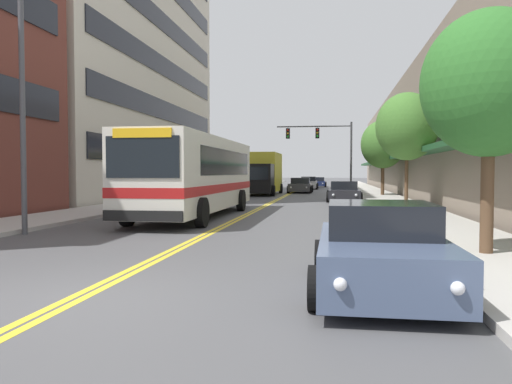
# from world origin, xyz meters

# --- Properties ---
(ground_plane) EXTENTS (240.00, 240.00, 0.00)m
(ground_plane) POSITION_xyz_m (0.00, 37.00, 0.00)
(ground_plane) COLOR #4C4C4F
(sidewalk_left) EXTENTS (3.02, 106.00, 0.14)m
(sidewalk_left) POSITION_xyz_m (-7.01, 37.00, 0.07)
(sidewalk_left) COLOR #B2ADA5
(sidewalk_left) RESTS_ON ground_plane
(sidewalk_right) EXTENTS (3.02, 106.00, 0.14)m
(sidewalk_right) POSITION_xyz_m (7.01, 37.00, 0.07)
(sidewalk_right) COLOR #B2ADA5
(sidewalk_right) RESTS_ON ground_plane
(centre_line) EXTENTS (0.34, 106.00, 0.01)m
(centre_line) POSITION_xyz_m (0.00, 37.00, 0.00)
(centre_line) COLOR yellow
(centre_line) RESTS_ON ground_plane
(office_tower_left) EXTENTS (12.08, 26.75, 28.91)m
(office_tower_left) POSITION_xyz_m (-14.76, 29.40, 14.45)
(office_tower_left) COLOR beige
(office_tower_left) RESTS_ON ground_plane
(storefront_row_right) EXTENTS (9.10, 68.00, 9.06)m
(storefront_row_right) POSITION_xyz_m (12.75, 37.00, 4.53)
(storefront_row_right) COLOR gray
(storefront_row_right) RESTS_ON ground_plane
(city_bus) EXTENTS (2.90, 11.70, 3.20)m
(city_bus) POSITION_xyz_m (-1.93, 13.31, 1.81)
(city_bus) COLOR silver
(city_bus) RESTS_ON ground_plane
(car_white_parked_left_near) EXTENTS (2.09, 4.29, 1.41)m
(car_white_parked_left_near) POSITION_xyz_m (-4.42, 31.64, 0.64)
(car_white_parked_left_near) COLOR white
(car_white_parked_left_near) RESTS_ON ground_plane
(car_champagne_parked_left_mid) EXTENTS (2.04, 4.63, 1.33)m
(car_champagne_parked_left_mid) POSITION_xyz_m (-4.33, 24.79, 0.62)
(car_champagne_parked_left_mid) COLOR beige
(car_champagne_parked_left_mid) RESTS_ON ground_plane
(car_slate_blue_parked_right_foreground) EXTENTS (2.10, 4.20, 1.36)m
(car_slate_blue_parked_right_foreground) POSITION_xyz_m (4.41, 1.12, 0.62)
(car_slate_blue_parked_right_foreground) COLOR #475675
(car_slate_blue_parked_right_foreground) RESTS_ON ground_plane
(car_charcoal_parked_right_mid) EXTENTS (2.15, 4.54, 1.27)m
(car_charcoal_parked_right_mid) POSITION_xyz_m (4.34, 25.16, 0.59)
(car_charcoal_parked_right_mid) COLOR #232328
(car_charcoal_parked_right_mid) RESTS_ON ground_plane
(car_navy_moving_lead) EXTENTS (2.01, 4.43, 1.21)m
(car_navy_moving_lead) POSITION_xyz_m (1.81, 55.94, 0.56)
(car_navy_moving_lead) COLOR #19234C
(car_navy_moving_lead) RESTS_ON ground_plane
(car_dark_grey_moving_second) EXTENTS (2.15, 4.80, 1.34)m
(car_dark_grey_moving_second) POSITION_xyz_m (0.76, 38.06, 0.62)
(car_dark_grey_moving_second) COLOR #38383D
(car_dark_grey_moving_second) RESTS_ON ground_plane
(car_silver_moving_third) EXTENTS (2.02, 4.35, 1.35)m
(car_silver_moving_third) POSITION_xyz_m (1.02, 47.61, 0.63)
(car_silver_moving_third) COLOR #B7B7BC
(car_silver_moving_third) RESTS_ON ground_plane
(box_truck) EXTENTS (2.70, 7.99, 3.44)m
(box_truck) POSITION_xyz_m (-2.06, 33.88, 1.72)
(box_truck) COLOR black
(box_truck) RESTS_ON ground_plane
(traffic_signal_mast) EXTENTS (6.62, 0.38, 6.23)m
(traffic_signal_mast) POSITION_xyz_m (2.91, 37.70, 4.47)
(traffic_signal_mast) COLOR #47474C
(traffic_signal_mast) RESTS_ON ground_plane
(street_lamp_left_near) EXTENTS (1.95, 0.28, 8.44)m
(street_lamp_left_near) POSITION_xyz_m (-5.06, 6.67, 4.94)
(street_lamp_left_near) COLOR #47474C
(street_lamp_left_near) RESTS_ON ground_plane
(street_tree_right_near) EXTENTS (2.77, 2.77, 5.06)m
(street_tree_right_near) POSITION_xyz_m (6.86, 4.30, 3.65)
(street_tree_right_near) COLOR brown
(street_tree_right_near) RESTS_ON sidewalk_right
(street_tree_right_mid) EXTENTS (2.96, 2.96, 5.51)m
(street_tree_right_mid) POSITION_xyz_m (7.15, 18.05, 4.01)
(street_tree_right_mid) COLOR brown
(street_tree_right_mid) RESTS_ON sidewalk_right
(street_tree_right_far) EXTENTS (3.27, 3.27, 5.59)m
(street_tree_right_far) POSITION_xyz_m (7.33, 31.63, 3.92)
(street_tree_right_far) COLOR brown
(street_tree_right_far) RESTS_ON sidewalk_right
(fire_hydrant) EXTENTS (0.28, 0.20, 0.77)m
(fire_hydrant) POSITION_xyz_m (5.95, 6.23, 0.52)
(fire_hydrant) COLOR yellow
(fire_hydrant) RESTS_ON sidewalk_right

